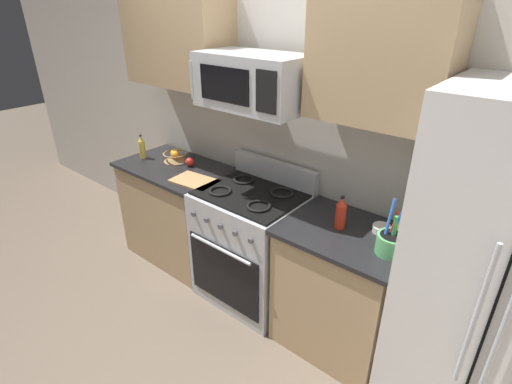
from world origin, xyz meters
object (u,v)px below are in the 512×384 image
(bottle_hot_sauce, at_px, (341,213))
(prep_bowl, at_px, (382,229))
(utensil_crock, at_px, (392,243))
(fruit_basket, at_px, (175,156))
(bottle_oil, at_px, (142,147))
(apple_loose, at_px, (190,162))
(refrigerator, at_px, (503,286))
(microwave, at_px, (253,81))
(range_oven, at_px, (251,245))
(cutting_board, at_px, (195,181))

(bottle_hot_sauce, height_order, prep_bowl, bottle_hot_sauce)
(utensil_crock, bearing_deg, bottle_hot_sauce, 170.38)
(fruit_basket, height_order, bottle_oil, bottle_oil)
(apple_loose, bearing_deg, prep_bowl, 1.48)
(refrigerator, distance_m, bottle_oil, 2.85)
(refrigerator, xyz_separation_m, fruit_basket, (-2.57, 0.10, 0.01))
(bottle_hot_sauce, bearing_deg, microwave, 178.43)
(range_oven, height_order, apple_loose, range_oven)
(cutting_board, height_order, bottle_oil, bottle_oil)
(fruit_basket, height_order, cutting_board, fruit_basket)
(fruit_basket, bearing_deg, range_oven, -5.09)
(refrigerator, bearing_deg, utensil_crock, -176.31)
(cutting_board, bearing_deg, fruit_basket, 156.96)
(apple_loose, bearing_deg, fruit_basket, 179.48)
(range_oven, height_order, bottle_oil, bottle_oil)
(refrigerator, bearing_deg, bottle_hot_sauce, 178.43)
(apple_loose, bearing_deg, range_oven, -6.24)
(refrigerator, relative_size, cutting_board, 5.24)
(cutting_board, bearing_deg, microwave, 16.23)
(utensil_crock, relative_size, fruit_basket, 1.51)
(fruit_basket, distance_m, bottle_hot_sauce, 1.67)
(microwave, xyz_separation_m, utensil_crock, (1.08, -0.08, -0.74))
(microwave, distance_m, bottle_oil, 1.42)
(cutting_board, height_order, bottle_hot_sauce, bottle_hot_sauce)
(refrigerator, relative_size, microwave, 2.55)
(refrigerator, bearing_deg, apple_loose, 177.60)
(microwave, bearing_deg, refrigerator, -1.57)
(range_oven, distance_m, refrigerator, 1.69)
(range_oven, bearing_deg, refrigerator, -0.61)
(cutting_board, distance_m, bottle_oil, 0.75)
(utensil_crock, distance_m, prep_bowl, 0.23)
(fruit_basket, bearing_deg, utensil_crock, -3.87)
(prep_bowl, bearing_deg, fruit_basket, -178.72)
(bottle_hot_sauce, bearing_deg, refrigerator, -1.57)
(range_oven, xyz_separation_m, apple_loose, (-0.75, 0.08, 0.47))
(fruit_basket, relative_size, cutting_board, 0.59)
(cutting_board, relative_size, bottle_hot_sauce, 1.64)
(cutting_board, distance_m, prep_bowl, 1.45)
(refrigerator, height_order, bottle_hot_sauce, refrigerator)
(bottle_hot_sauce, bearing_deg, apple_loose, 177.09)
(range_oven, bearing_deg, prep_bowl, 7.62)
(apple_loose, distance_m, cutting_board, 0.34)
(range_oven, bearing_deg, fruit_basket, 174.91)
(range_oven, xyz_separation_m, refrigerator, (1.63, -0.02, 0.47))
(refrigerator, distance_m, cutting_board, 2.11)
(refrigerator, bearing_deg, fruit_basket, 177.74)
(microwave, relative_size, cutting_board, 2.05)
(range_oven, distance_m, fruit_basket, 1.06)
(microwave, height_order, fruit_basket, microwave)
(utensil_crock, height_order, apple_loose, utensil_crock)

